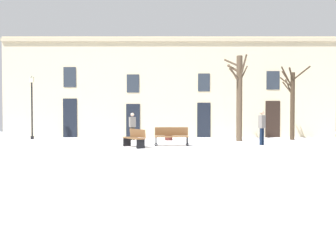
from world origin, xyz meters
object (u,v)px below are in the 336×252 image
at_px(person_strolling, 260,125).
at_px(litter_bin, 167,134).
at_px(tree_right_of_center, 237,94).
at_px(bench_by_litter_bin, 170,136).
at_px(tree_center, 290,101).
at_px(streetlamp, 30,101).
at_px(person_crossing_plaza, 131,125).
at_px(bench_near_center_tree, 133,138).

bearing_deg(person_strolling, litter_bin, -82.93).
distance_m(tree_right_of_center, bench_by_litter_bin, 5.89).
height_order(tree_center, streetlamp, tree_center).
bearing_deg(person_crossing_plaza, tree_center, 151.52).
bearing_deg(tree_center, person_strolling, -125.11).
bearing_deg(bench_near_center_tree, streetlamp, -160.31).
relative_size(person_crossing_plaza, person_strolling, 0.93).
height_order(streetlamp, litter_bin, streetlamp).
bearing_deg(tree_center, bench_by_litter_bin, -148.95).
bearing_deg(litter_bin, tree_center, 3.13).
distance_m(bench_near_center_tree, bench_by_litter_bin, 2.04).
height_order(tree_center, person_strolling, tree_center).
bearing_deg(person_crossing_plaza, tree_right_of_center, 143.06).
distance_m(tree_right_of_center, bench_near_center_tree, 7.77).
distance_m(streetlamp, bench_near_center_tree, 9.66).
relative_size(tree_center, bench_near_center_tree, 2.69).
bearing_deg(litter_bin, streetlamp, 173.37).
relative_size(bench_by_litter_bin, person_strolling, 0.96).
xyz_separation_m(bench_by_litter_bin, person_strolling, (4.72, 0.45, 0.55)).
bearing_deg(streetlamp, tree_center, -2.07).
bearing_deg(bench_near_center_tree, person_strolling, 72.40).
height_order(tree_right_of_center, bench_near_center_tree, tree_right_of_center).
bearing_deg(tree_right_of_center, bench_by_litter_bin, -139.23).
bearing_deg(bench_near_center_tree, tree_right_of_center, 97.52).
xyz_separation_m(tree_center, bench_near_center_tree, (-9.43, -5.54, -1.98)).
distance_m(streetlamp, person_crossing_plaza, 6.81).
distance_m(streetlamp, litter_bin, 9.14).
height_order(streetlamp, person_strolling, streetlamp).
bearing_deg(bench_near_center_tree, bench_by_litter_bin, 88.09).
xyz_separation_m(streetlamp, person_strolling, (13.69, -4.75, -1.46)).
height_order(streetlamp, person_crossing_plaza, streetlamp).
distance_m(tree_center, tree_right_of_center, 3.72).
height_order(bench_near_center_tree, person_crossing_plaza, person_crossing_plaza).
height_order(tree_center, tree_right_of_center, tree_right_of_center).
bearing_deg(tree_right_of_center, litter_bin, 171.38).
relative_size(litter_bin, person_strolling, 0.43).
bearing_deg(person_strolling, tree_center, -170.57).
distance_m(bench_near_center_tree, person_strolling, 6.69).
height_order(litter_bin, bench_by_litter_bin, bench_by_litter_bin).
distance_m(tree_right_of_center, litter_bin, 4.92).
bearing_deg(bench_by_litter_bin, litter_bin, 90.35).
relative_size(litter_bin, bench_near_center_tree, 0.46).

